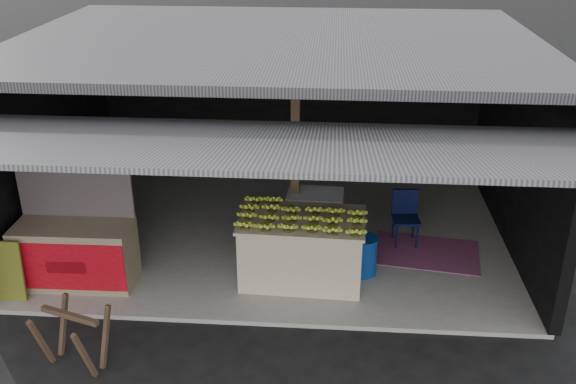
# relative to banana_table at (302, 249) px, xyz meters

# --- Properties ---
(ground) EXTENTS (80.00, 80.00, 0.00)m
(ground) POSITION_rel_banana_table_xyz_m (-0.45, -1.04, -0.51)
(ground) COLOR black
(ground) RESTS_ON ground
(concrete_slab) EXTENTS (7.00, 5.00, 0.06)m
(concrete_slab) POSITION_rel_banana_table_xyz_m (-0.45, 1.46, -0.48)
(concrete_slab) COLOR gray
(concrete_slab) RESTS_ON ground
(shophouse) EXTENTS (7.40, 7.29, 3.02)m
(shophouse) POSITION_rel_banana_table_xyz_m (-0.45, 1.77, 1.59)
(shophouse) COLOR black
(shophouse) RESTS_ON ground
(banana_table) EXTENTS (1.68, 1.07, 0.91)m
(banana_table) POSITION_rel_banana_table_xyz_m (0.00, 0.00, 0.00)
(banana_table) COLOR beige
(banana_table) RESTS_ON concrete_slab
(banana_pile) EXTENTS (1.55, 0.97, 0.18)m
(banana_pile) POSITION_rel_banana_table_xyz_m (-0.00, 0.00, 0.54)
(banana_pile) COLOR #E4F032
(banana_pile) RESTS_ON banana_table
(white_crate) EXTENTS (0.82, 0.59, 0.88)m
(white_crate) POSITION_rel_banana_table_xyz_m (0.14, 0.85, -0.01)
(white_crate) COLOR white
(white_crate) RESTS_ON concrete_slab
(neighbor_stall) EXTENTS (1.53, 0.71, 1.56)m
(neighbor_stall) POSITION_rel_banana_table_xyz_m (-2.97, -0.30, 0.02)
(neighbor_stall) COLOR #998466
(neighbor_stall) RESTS_ON concrete_slab
(green_signboard) EXTENTS (0.55, 0.10, 0.83)m
(green_signboard) POSITION_rel_banana_table_xyz_m (-3.76, -0.78, -0.04)
(green_signboard) COLOR black
(green_signboard) RESTS_ON concrete_slab
(sawhorse) EXTENTS (0.80, 0.79, 0.71)m
(sawhorse) POSITION_rel_banana_table_xyz_m (-2.40, -1.92, -0.07)
(sawhorse) COLOR #4D3526
(sawhorse) RESTS_ON ground
(water_barrel) EXTENTS (0.36, 0.36, 0.53)m
(water_barrel) POSITION_rel_banana_table_xyz_m (0.83, 0.18, -0.19)
(water_barrel) COLOR navy
(water_barrel) RESTS_ON concrete_slab
(plastic_chair) EXTENTS (0.41, 0.41, 0.81)m
(plastic_chair) POSITION_rel_banana_table_xyz_m (1.47, 1.15, 0.02)
(plastic_chair) COLOR #090F34
(plastic_chair) RESTS_ON concrete_slab
(magenta_rug) EXTENTS (1.63, 1.21, 0.01)m
(magenta_rug) POSITION_rel_banana_table_xyz_m (1.77, 0.81, -0.45)
(magenta_rug) COLOR #771A5B
(magenta_rug) RESTS_ON concrete_slab
(picture_frames) EXTENTS (1.62, 0.04, 0.46)m
(picture_frames) POSITION_rel_banana_table_xyz_m (-0.62, 3.85, 1.42)
(picture_frames) COLOR black
(picture_frames) RESTS_ON shophouse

